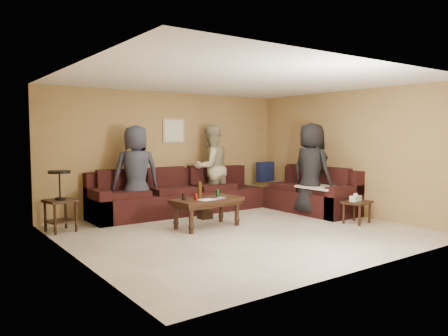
% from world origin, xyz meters
% --- Properties ---
extents(room, '(5.60, 5.50, 2.50)m').
position_xyz_m(room, '(0.00, 0.00, 1.66)').
color(room, beige).
rests_on(room, ground).
extents(sectional_sofa, '(4.65, 2.90, 0.97)m').
position_xyz_m(sectional_sofa, '(0.81, 1.52, 0.33)').
color(sectional_sofa, black).
rests_on(sectional_sofa, ground).
extents(coffee_table, '(1.27, 0.71, 0.79)m').
position_xyz_m(coffee_table, '(-0.31, 0.59, 0.43)').
color(coffee_table, black).
rests_on(coffee_table, ground).
extents(end_table_left, '(0.52, 0.52, 1.02)m').
position_xyz_m(end_table_left, '(-2.48, 1.72, 0.54)').
color(end_table_left, black).
rests_on(end_table_left, ground).
extents(side_table_right, '(0.56, 0.49, 0.56)m').
position_xyz_m(side_table_right, '(2.10, -0.71, 0.36)').
color(side_table_right, black).
rests_on(side_table_right, ground).
extents(waste_bin, '(0.24, 0.24, 0.28)m').
position_xyz_m(waste_bin, '(0.10, 1.27, 0.14)').
color(waste_bin, black).
rests_on(waste_bin, ground).
extents(wall_art, '(0.52, 0.04, 0.52)m').
position_xyz_m(wall_art, '(0.10, 2.48, 1.70)').
color(wall_art, tan).
rests_on(wall_art, ground).
extents(person_left, '(0.96, 0.70, 1.80)m').
position_xyz_m(person_left, '(-1.01, 1.96, 0.90)').
color(person_left, '#292B39').
rests_on(person_left, ground).
extents(person_middle, '(0.94, 0.76, 1.82)m').
position_xyz_m(person_middle, '(0.78, 2.08, 0.91)').
color(person_middle, tan).
rests_on(person_middle, ground).
extents(person_right, '(0.62, 0.93, 1.85)m').
position_xyz_m(person_right, '(2.06, 0.36, 0.92)').
color(person_right, black).
rests_on(person_right, ground).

